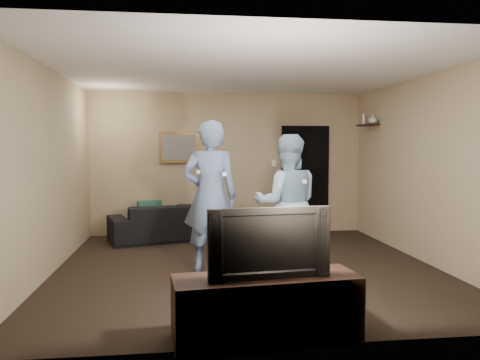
{
  "coord_description": "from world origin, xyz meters",
  "views": [
    {
      "loc": [
        -0.84,
        -6.1,
        1.61
      ],
      "look_at": [
        -0.05,
        0.3,
        1.15
      ],
      "focal_mm": 35.0,
      "sensor_mm": 36.0,
      "label": 1
    }
  ],
  "objects": [
    {
      "name": "wii_player_left",
      "position": [
        -0.49,
        -0.09,
        0.97
      ],
      "size": [
        0.73,
        0.54,
        1.95
      ],
      "color": "#657FAF",
      "rests_on": "ground"
    },
    {
      "name": "tv_console",
      "position": [
        -0.15,
        -2.31,
        0.25
      ],
      "size": [
        1.6,
        0.65,
        0.56
      ],
      "primitive_type": "cube",
      "rotation": [
        0.0,
        0.0,
        0.1
      ],
      "color": "black",
      "rests_on": "ground"
    },
    {
      "name": "wall_back",
      "position": [
        0.0,
        2.5,
        1.3
      ],
      "size": [
        5.0,
        0.04,
        2.6
      ],
      "primitive_type": "cube",
      "color": "tan",
      "rests_on": "ground"
    },
    {
      "name": "wall_left",
      "position": [
        -2.5,
        0.0,
        1.3
      ],
      "size": [
        0.04,
        5.0,
        2.6
      ],
      "primitive_type": "cube",
      "color": "tan",
      "rests_on": "ground"
    },
    {
      "name": "light_switch",
      "position": [
        0.85,
        2.48,
        1.3
      ],
      "size": [
        0.08,
        0.02,
        0.12
      ],
      "primitive_type": "cube",
      "color": "silver",
      "rests_on": "wall_back"
    },
    {
      "name": "painting_canvas",
      "position": [
        -0.9,
        2.45,
        1.6
      ],
      "size": [
        0.62,
        0.01,
        0.47
      ],
      "primitive_type": "cube",
      "color": "slate",
      "rests_on": "painting_frame"
    },
    {
      "name": "shelf_figurine",
      "position": [
        2.39,
        1.98,
        2.09
      ],
      "size": [
        0.06,
        0.06,
        0.18
      ],
      "primitive_type": "cylinder",
      "color": "#B5B6BA",
      "rests_on": "wall_shelf"
    },
    {
      "name": "wall_right",
      "position": [
        2.5,
        0.0,
        1.3
      ],
      "size": [
        0.04,
        5.0,
        2.6
      ],
      "primitive_type": "cube",
      "color": "tan",
      "rests_on": "ground"
    },
    {
      "name": "wall_front",
      "position": [
        0.0,
        -2.5,
        1.3
      ],
      "size": [
        5.0,
        0.04,
        2.6
      ],
      "primitive_type": "cube",
      "color": "tan",
      "rests_on": "ground"
    },
    {
      "name": "ground",
      "position": [
        0.0,
        0.0,
        0.0
      ],
      "size": [
        5.0,
        5.0,
        0.0
      ],
      "primitive_type": "plane",
      "color": "black",
      "rests_on": "ground"
    },
    {
      "name": "wall_shelf",
      "position": [
        2.39,
        1.8,
        1.99
      ],
      "size": [
        0.2,
        0.6,
        0.03
      ],
      "primitive_type": "cube",
      "color": "black",
      "rests_on": "wall_right"
    },
    {
      "name": "ceiling",
      "position": [
        0.0,
        0.0,
        2.6
      ],
      "size": [
        5.0,
        5.0,
        0.04
      ],
      "primitive_type": "cube",
      "color": "silver",
      "rests_on": "wall_back"
    },
    {
      "name": "shelf_vase",
      "position": [
        2.39,
        1.58,
        2.08
      ],
      "size": [
        0.19,
        0.19,
        0.16
      ],
      "primitive_type": "imported",
      "rotation": [
        0.0,
        0.0,
        0.32
      ],
      "color": "silver",
      "rests_on": "wall_shelf"
    },
    {
      "name": "doorway",
      "position": [
        1.45,
        2.47,
        1.0
      ],
      "size": [
        0.9,
        0.06,
        2.0
      ],
      "primitive_type": "cube",
      "color": "black",
      "rests_on": "ground"
    },
    {
      "name": "television",
      "position": [
        -0.15,
        -2.31,
        0.82
      ],
      "size": [
        1.03,
        0.23,
        0.59
      ],
      "primitive_type": "imported",
      "rotation": [
        0.0,
        0.0,
        0.1
      ],
      "color": "black",
      "rests_on": "tv_console"
    },
    {
      "name": "painting_frame",
      "position": [
        -0.9,
        2.48,
        1.6
      ],
      "size": [
        0.72,
        0.05,
        0.57
      ],
      "primitive_type": "cube",
      "color": "olive",
      "rests_on": "wall_back"
    },
    {
      "name": "throw_pillow",
      "position": [
        -1.42,
        2.06,
        0.48
      ],
      "size": [
        0.43,
        0.24,
        0.41
      ],
      "primitive_type": "cube",
      "rotation": [
        0.0,
        0.0,
        0.3
      ],
      "color": "#184A3C",
      "rests_on": "sofa"
    },
    {
      "name": "wii_player_right",
      "position": [
        0.48,
        -0.27,
        0.88
      ],
      "size": [
        0.93,
        0.77,
        1.77
      ],
      "color": "#96BCDA",
      "rests_on": "ground"
    },
    {
      "name": "sofa",
      "position": [
        -1.01,
        2.06,
        0.31
      ],
      "size": [
        2.3,
        1.42,
        0.63
      ],
      "primitive_type": "imported",
      "rotation": [
        0.0,
        0.0,
        3.43
      ],
      "color": "black",
      "rests_on": "ground"
    }
  ]
}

